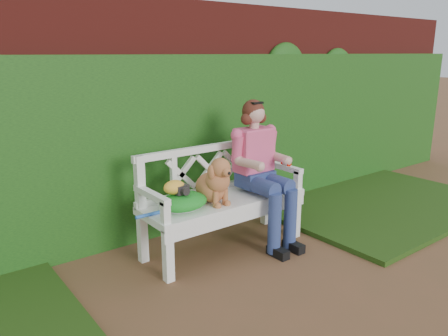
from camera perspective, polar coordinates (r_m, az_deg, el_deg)
ground at (r=3.20m, az=7.36°, el=-17.75°), size 60.00×60.00×0.00m
brick_wall at (r=4.29m, az=-10.35°, el=6.35°), size 10.00×0.30×2.20m
ivy_hedge at (r=4.14m, az=-8.78°, el=2.61°), size 10.00×0.18×1.70m
grass_right at (r=5.42m, az=18.86°, el=-4.16°), size 2.60×2.00×0.05m
garden_bench at (r=3.93m, az=0.00°, el=-7.20°), size 1.58×0.60×0.48m
seated_woman at (r=4.01m, az=4.27°, el=-1.01°), size 0.68×0.81×1.25m
dog at (r=3.67m, az=-1.40°, el=-1.46°), size 0.36×0.43×0.41m
tennis_racket at (r=3.59m, az=-5.87°, el=-5.12°), size 0.62×0.30×0.03m
green_bag at (r=3.56m, az=-5.35°, el=-4.33°), size 0.47×0.39×0.14m
camera_item at (r=3.51m, az=-5.62°, el=-2.78°), size 0.11×0.09×0.07m
baseball_glove at (r=3.50m, az=-6.52°, el=-2.51°), size 0.20×0.17×0.11m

